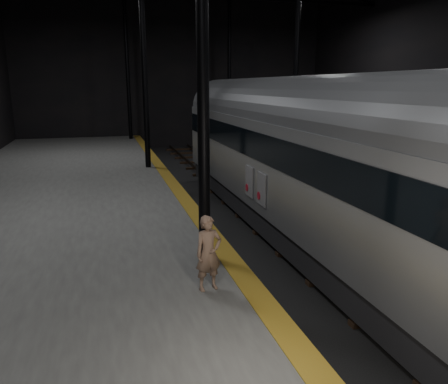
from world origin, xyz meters
name	(u,v)px	position (x,y,z in m)	size (l,w,h in m)	color
ground	(287,231)	(0.00, 0.00, 0.00)	(44.00, 44.00, 0.00)	black
platform_left	(52,237)	(-7.50, 0.00, 0.50)	(9.00, 43.80, 1.00)	#4A4A48
tactile_strip	(193,210)	(-3.25, 0.00, 1.00)	(0.50, 43.80, 0.01)	#9C6D1C
track	(287,229)	(0.00, 0.00, 0.07)	(2.40, 43.00, 0.24)	#3F3328
train	(293,151)	(0.00, -0.24, 2.80)	(2.81, 18.77, 5.02)	#9B9EA2
woman	(209,253)	(-4.07, -5.49, 1.74)	(0.54, 0.35, 1.48)	#8B6A55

